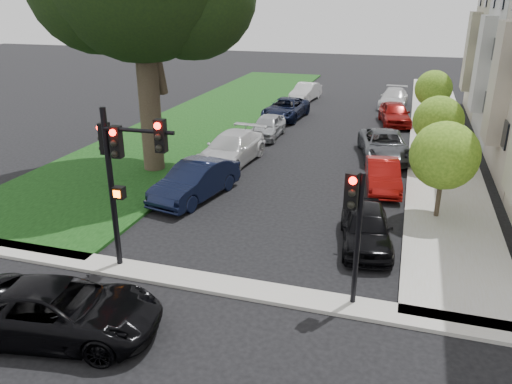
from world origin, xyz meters
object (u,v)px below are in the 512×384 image
(car_parked_8, at_px, (286,109))
(small_tree_b, at_px, (438,121))
(car_parked_0, at_px, (366,227))
(car_parked_2, at_px, (384,145))
(car_parked_3, at_px, (395,113))
(small_tree_a, at_px, (445,156))
(car_parked_9, at_px, (306,92))
(car_parked_1, at_px, (383,175))
(traffic_signal_main, at_px, (121,162))
(car_parked_6, at_px, (231,149))
(small_tree_c, at_px, (433,89))
(car_cross_near, at_px, (60,310))
(car_parked_4, at_px, (394,98))
(car_parked_7, at_px, (267,126))
(traffic_signal_secondary, at_px, (354,215))
(car_parked_5, at_px, (195,181))

(car_parked_8, bearing_deg, small_tree_b, -36.90)
(car_parked_0, xyz_separation_m, car_parked_2, (-0.06, 10.84, 0.01))
(car_parked_3, bearing_deg, small_tree_a, -92.83)
(car_parked_2, height_order, car_parked_9, car_parked_2)
(small_tree_a, relative_size, car_parked_1, 0.96)
(car_parked_0, bearing_deg, small_tree_b, 66.85)
(traffic_signal_main, relative_size, car_parked_6, 0.95)
(small_tree_c, bearing_deg, car_cross_near, -109.46)
(car_parked_4, bearing_deg, car_parked_3, -84.03)
(car_parked_3, relative_size, car_parked_6, 0.82)
(car_parked_7, bearing_deg, small_tree_b, -19.39)
(small_tree_c, bearing_deg, car_parked_4, 116.50)
(small_tree_c, distance_m, car_parked_8, 10.15)
(small_tree_a, relative_size, small_tree_b, 1.05)
(small_tree_b, height_order, car_parked_1, small_tree_b)
(small_tree_a, distance_m, car_parked_6, 11.19)
(car_parked_7, bearing_deg, traffic_signal_main, -89.88)
(car_cross_near, bearing_deg, car_parked_6, -7.76)
(small_tree_b, bearing_deg, car_parked_0, -104.31)
(traffic_signal_main, xyz_separation_m, car_parked_8, (-0.34, 22.21, -2.89))
(car_parked_3, distance_m, car_parked_8, 7.60)
(traffic_signal_secondary, height_order, car_parked_5, traffic_signal_secondary)
(small_tree_c, distance_m, car_parked_1, 14.01)
(car_parked_4, bearing_deg, car_parked_2, -86.70)
(small_tree_c, relative_size, car_parked_7, 0.89)
(traffic_signal_main, xyz_separation_m, car_parked_5, (-0.41, 6.18, -2.82))
(traffic_signal_main, xyz_separation_m, car_parked_4, (6.91, 28.79, -2.90))
(car_parked_0, relative_size, car_parked_8, 0.80)
(car_parked_6, bearing_deg, car_parked_3, 60.89)
(traffic_signal_secondary, height_order, car_parked_7, traffic_signal_secondary)
(car_parked_3, xyz_separation_m, car_parked_6, (-7.83, -11.43, 0.03))
(car_parked_1, relative_size, car_parked_4, 0.82)
(traffic_signal_main, distance_m, car_parked_1, 12.50)
(small_tree_c, xyz_separation_m, car_parked_3, (-2.34, -0.69, -1.69))
(small_tree_c, height_order, car_parked_8, small_tree_c)
(car_parked_5, height_order, car_parked_8, car_parked_5)
(small_tree_a, bearing_deg, car_parked_2, 108.38)
(traffic_signal_main, bearing_deg, small_tree_c, 67.74)
(traffic_signal_main, height_order, car_parked_1, traffic_signal_main)
(traffic_signal_main, relative_size, car_parked_9, 1.20)
(traffic_signal_main, xyz_separation_m, car_parked_1, (7.30, 9.71, -2.95))
(car_parked_2, height_order, car_parked_3, car_parked_3)
(car_parked_6, relative_size, car_parked_7, 1.34)
(car_parked_0, xyz_separation_m, car_parked_6, (-7.68, 7.48, 0.08))
(car_parked_5, bearing_deg, car_parked_1, 36.35)
(car_parked_1, xyz_separation_m, car_parked_2, (-0.25, 4.95, 0.06))
(small_tree_b, height_order, small_tree_c, small_tree_b)
(car_cross_near, distance_m, car_parked_0, 10.22)
(car_parked_0, xyz_separation_m, car_parked_1, (0.20, 5.89, -0.05))
(car_parked_2, relative_size, car_parked_8, 1.00)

